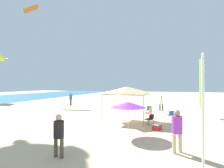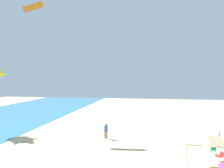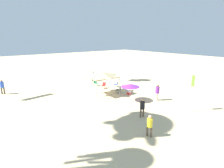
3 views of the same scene
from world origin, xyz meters
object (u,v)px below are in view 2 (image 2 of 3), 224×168
Objects in this scene: person_beachcomber at (106,129)px; person_near_umbrella at (219,138)px; folding_chair_right_of_tent at (220,156)px; kite_parafoil_orange at (33,7)px; folding_chair_near_cooler at (213,149)px; canopy_tent at (207,138)px.

person_beachcomber is 12.86m from person_near_umbrella.
folding_chair_right_of_tent is 0.26× the size of kite_parafoil_orange.
folding_chair_near_cooler is at bearing 140.48° from kite_parafoil_orange.
folding_chair_right_of_tent is at bearing -39.16° from canopy_tent.
person_near_umbrella is (2.67, -1.20, 0.54)m from folding_chair_near_cooler.
person_near_umbrella is at bearing -146.37° from person_beachcomber.
person_near_umbrella is (-1.33, -12.79, -0.11)m from person_beachcomber.
folding_chair_near_cooler is 0.47× the size of person_near_umbrella.
folding_chair_right_of_tent is at bearing -166.91° from person_beachcomber.
folding_chair_near_cooler is at bearing 67.19° from person_near_umbrella.
canopy_tent is at bearing -178.17° from person_beachcomber.
folding_chair_near_cooler is (3.84, -1.47, -2.04)m from canopy_tent.
canopy_tent is 1.91× the size of person_beachcomber.
person_beachcomber is 22.01m from kite_parafoil_orange.
folding_chair_near_cooler is 2.97m from person_near_umbrella.
folding_chair_right_of_tent is 4.67m from person_near_umbrella.
canopy_tent reaches higher than person_beachcomber.
person_beachcomber is at bearing 52.26° from canopy_tent.
folding_chair_near_cooler and folding_chair_right_of_tent have the same top height.
canopy_tent is 7.19m from person_near_umbrella.
folding_chair_near_cooler is 31.51m from kite_parafoil_orange.
kite_parafoil_orange is at bearing -145.53° from folding_chair_right_of_tent.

